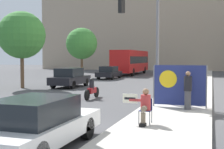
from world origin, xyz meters
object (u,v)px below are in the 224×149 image
Objects in this scene: pedestrian_behind at (167,87)px; protest_banner at (179,85)px; traffic_light_pole at (144,25)px; street_tree_near_curb at (22,35)px; jogger_on_sidewalk at (188,90)px; street_tree_midblock at (82,44)px; seated_protester at (144,105)px; parked_car_curbside at (37,124)px; motorcycle_on_road at (92,90)px; car_on_road_midblock at (109,72)px; car_on_road_nearest at (70,78)px; city_bus_on_road at (131,61)px.

protest_banner is at bearing -24.78° from pedestrian_behind.
street_tree_near_curb is at bearing 160.19° from traffic_light_pole.
street_tree_midblock reaches higher than jogger_on_sidewalk.
street_tree_near_curb is (-11.95, 10.66, 3.34)m from seated_protester.
street_tree_midblock is at bearing 152.46° from pedestrian_behind.
seated_protester is 7.85m from traffic_light_pole.
traffic_light_pole is 1.39× the size of parked_car_curbside.
pedestrian_behind is 0.79× the size of motorcycle_on_road.
pedestrian_behind is 0.37× the size of car_on_road_midblock.
protest_banner is at bearing -55.94° from street_tree_midblock.
seated_protester is 3.66m from jogger_on_sidewalk.
car_on_road_nearest is (-9.90, 8.98, -0.22)m from jogger_on_sidewalk.
car_on_road_midblock is at bearing -91.00° from city_bus_on_road.
motorcycle_on_road is at bearing -75.03° from car_on_road_midblock.
motorcycle_on_road is (-2.32, 9.75, -0.17)m from parked_car_curbside.
traffic_light_pole reaches higher than car_on_road_nearest.
jogger_on_sidewalk is 7.57m from parked_car_curbside.
seated_protester is 0.28× the size of parked_car_curbside.
seated_protester is 4.89m from pedestrian_behind.
parked_car_curbside is 17.45m from street_tree_near_curb.
street_tree_midblock is (-12.47, 23.53, 3.23)m from seated_protester.
seated_protester reaches higher than motorcycle_on_road.
traffic_light_pole is at bearing 127.80° from protest_banner.
pedestrian_behind is (0.07, 4.89, 0.19)m from seated_protester.
car_on_road_nearest is at bearing -90.19° from city_bus_on_road.
car_on_road_nearest is (-8.73, 12.44, -0.02)m from seated_protester.
protest_banner is at bearing -25.11° from motorcycle_on_road.
protest_banner reaches higher than car_on_road_midblock.
pedestrian_behind is 8.53m from parked_car_curbside.
traffic_light_pole is 19.91m from street_tree_midblock.
protest_banner is (-0.42, 0.50, 0.16)m from jogger_on_sidewalk.
traffic_light_pole is 0.53× the size of city_bus_on_road.
street_tree_near_curb reaches higher than motorcycle_on_road.
pedestrian_behind is at bearing 126.68° from protest_banner.
jogger_on_sidewalk is 1.81m from pedestrian_behind.
street_tree_near_curb is at bearing 152.21° from protest_banner.
city_bus_on_road reaches higher than car_on_road_midblock.
city_bus_on_road is at bearing -47.73° from jogger_on_sidewalk.
parked_car_curbside is 2.09× the size of motorcycle_on_road.
protest_banner reaches higher than motorcycle_on_road.
city_bus_on_road is (0.16, 9.15, 1.20)m from car_on_road_midblock.
pedestrian_behind is at bearing -25.65° from street_tree_near_curb.
motorcycle_on_road is 19.24m from street_tree_midblock.
protest_banner reaches higher than seated_protester.
parked_car_curbside is 10.02m from motorcycle_on_road.
pedestrian_behind is 0.69× the size of protest_banner.
pedestrian_behind is at bearing -18.51° from motorcycle_on_road.
motorcycle_on_road is at bearing -170.09° from traffic_light_pole.
street_tree_midblock is at bearing -32.57° from jogger_on_sidewalk.
city_bus_on_road is (-8.66, 31.94, 1.13)m from seated_protester.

